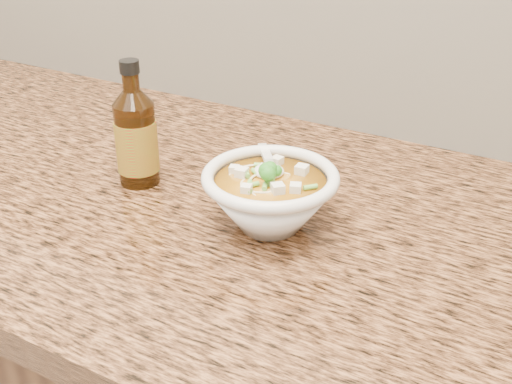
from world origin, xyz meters
The scene contains 3 objects.
counter_slab centered at (0.00, 1.68, 0.88)m, with size 4.00×0.68×0.04m, color brown.
soup_bowl centered at (0.11, 1.64, 0.94)m, with size 0.17×0.18×0.09m.
hot_sauce_bottle centered at (-0.11, 1.66, 0.97)m, with size 0.08×0.08×0.18m.
Camera 1 is at (0.43, 1.03, 1.32)m, focal length 45.00 mm.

